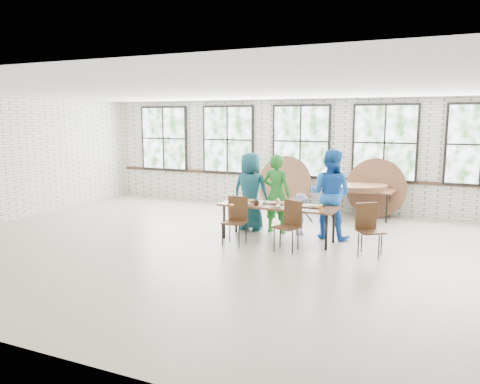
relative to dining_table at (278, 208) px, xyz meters
The scene contains 13 objects.
room 3.71m from the dining_table, 99.77° to the left, with size 12.00×12.00×12.00m.
dining_table is the anchor object (origin of this frame).
chair_near_left 0.90m from the dining_table, 139.68° to the right, with size 0.43×0.42×0.95m.
chair_near_right 0.71m from the dining_table, 51.83° to the right, with size 0.54×0.53×0.95m.
chair_spare 1.86m from the dining_table, ahead, with size 0.58×0.58×0.95m.
adult_teal 1.11m from the dining_table, 143.67° to the left, with size 0.85×0.55×1.74m, color #1A5066.
adult_green 0.72m from the dining_table, 112.52° to the left, with size 0.63×0.41×1.73m, color #1F7726.
toddler 0.75m from the dining_table, 66.78° to the left, with size 0.58×0.34×0.90m, color #141238.
adult_blue 1.14m from the dining_table, 35.51° to the left, with size 0.90×0.70×1.86m, color blue.
storage_table 3.08m from the dining_table, 70.16° to the left, with size 1.85×0.88×0.74m.
tabletop_clutter 0.12m from the dining_table, 23.72° to the right, with size 1.97×0.64×0.11m.
round_tops_stacked 3.08m from the dining_table, 70.16° to the left, with size 1.50×1.50×0.13m.
round_tops_leaning 3.33m from the dining_table, 78.71° to the left, with size 3.93×0.45×1.49m.
Camera 1 is at (3.72, -7.88, 2.47)m, focal length 35.00 mm.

